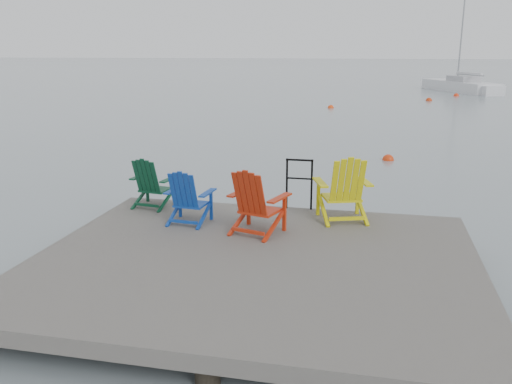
% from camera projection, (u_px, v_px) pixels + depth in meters
% --- Properties ---
extents(ground, '(400.00, 400.00, 0.00)m').
position_uv_depth(ground, '(255.00, 291.00, 7.52)').
color(ground, slate).
rests_on(ground, ground).
extents(dock, '(6.00, 5.00, 1.40)m').
position_uv_depth(dock, '(255.00, 268.00, 7.43)').
color(dock, '#282624').
rests_on(dock, ground).
extents(handrail, '(0.48, 0.04, 0.90)m').
position_uv_depth(handrail, '(299.00, 179.00, 9.51)').
color(handrail, black).
rests_on(handrail, dock).
extents(chair_green, '(0.79, 0.74, 0.90)m').
position_uv_depth(chair_green, '(152.00, 182.00, 9.63)').
color(chair_green, '#0A3721').
rests_on(chair_green, dock).
extents(chair_blue, '(0.75, 0.70, 0.90)m').
position_uv_depth(chair_blue, '(188.00, 197.00, 8.71)').
color(chair_blue, navy).
rests_on(chair_blue, dock).
extents(chair_red, '(0.96, 0.91, 1.02)m').
position_uv_depth(chair_red, '(256.00, 201.00, 8.21)').
color(chair_red, '#A9240C').
rests_on(chair_red, dock).
extents(chair_yellow, '(1.04, 0.99, 1.10)m').
position_uv_depth(chair_yellow, '(344.00, 188.00, 8.83)').
color(chair_yellow, '#C8C00B').
rests_on(chair_yellow, dock).
extents(sailboat_near, '(5.33, 8.64, 11.67)m').
position_uv_depth(sailboat_near, '(460.00, 87.00, 43.30)').
color(sailboat_near, silver).
rests_on(sailboat_near, ground).
extents(buoy_a, '(0.35, 0.35, 0.35)m').
position_uv_depth(buoy_a, '(388.00, 160.00, 16.40)').
color(buoy_a, red).
rests_on(buoy_a, ground).
extents(buoy_b, '(0.35, 0.35, 0.35)m').
position_uv_depth(buoy_b, '(331.00, 108.00, 31.02)').
color(buoy_b, '#E33E0D').
rests_on(buoy_b, ground).
extents(buoy_c, '(0.39, 0.39, 0.39)m').
position_uv_depth(buoy_c, '(456.00, 96.00, 38.99)').
color(buoy_c, red).
rests_on(buoy_c, ground).
extents(buoy_d, '(0.41, 0.41, 0.41)m').
position_uv_depth(buoy_d, '(429.00, 101.00, 35.40)').
color(buoy_d, '#BA2F0A').
rests_on(buoy_d, ground).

